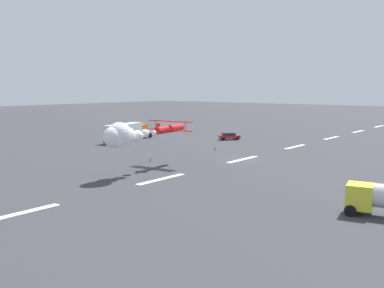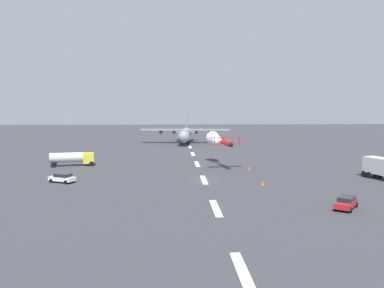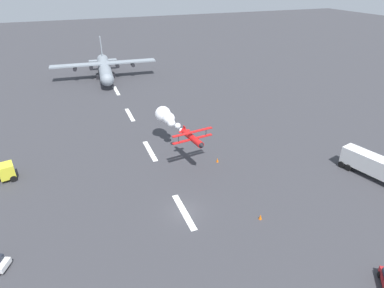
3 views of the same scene
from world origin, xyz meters
The scene contains 10 objects.
ground_plane centered at (0.00, 0.00, 0.00)m, with size 440.00×440.00×0.00m, color #38383D.
runway_stripe_4 centered at (0.00, 0.00, 0.01)m, with size 8.00×0.90×0.01m, color white.
runway_stripe_5 centered at (18.52, 0.00, 0.01)m, with size 8.00×0.90×0.01m, color white.
runway_stripe_6 centered at (37.05, 0.00, 0.01)m, with size 8.00×0.90×0.01m, color white.
runway_stripe_7 centered at (55.57, 0.00, 0.01)m, with size 8.00×0.90×0.01m, color white.
cargo_transport_plane centered at (67.66, 1.15, 3.24)m, with size 25.86×31.48×10.91m.
stunt_biplane_red centered at (20.14, -4.14, 5.36)m, with size 16.70×7.32×3.06m.
semi_truck_orange centered at (-4.41, -31.62, 2.13)m, with size 14.75×6.34×3.70m.
traffic_cone_near centered at (-5.14, -9.06, 0.38)m, with size 0.44×0.44×0.75m, color orange.
traffic_cone_far centered at (10.41, -9.99, 0.38)m, with size 0.44×0.44×0.75m, color orange.
Camera 3 is at (-33.26, 11.69, 29.43)m, focal length 30.30 mm.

